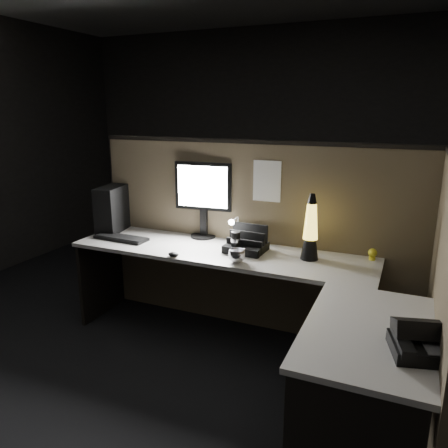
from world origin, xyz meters
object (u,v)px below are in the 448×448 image
at_px(lava_lamp, 310,232).
at_px(pc_tower, 113,209).
at_px(keyboard, 121,238).
at_px(desk_phone, 423,340).
at_px(monitor, 203,192).

bearing_deg(lava_lamp, pc_tower, 178.25).
distance_m(pc_tower, keyboard, 0.35).
relative_size(pc_tower, desk_phone, 1.24).
xyz_separation_m(pc_tower, desk_phone, (2.45, -1.07, -0.13)).
xyz_separation_m(lava_lamp, desk_phone, (0.73, -1.02, -0.14)).
bearing_deg(keyboard, desk_phone, -19.21).
bearing_deg(monitor, pc_tower, -173.74).
bearing_deg(lava_lamp, desk_phone, -54.45).
height_order(keyboard, desk_phone, desk_phone).
xyz_separation_m(pc_tower, monitor, (0.80, 0.15, 0.18)).
bearing_deg(lava_lamp, monitor, 167.66).
bearing_deg(pc_tower, lava_lamp, -12.65).
distance_m(monitor, keyboard, 0.76).
xyz_separation_m(monitor, desk_phone, (1.65, -1.22, -0.31)).
height_order(pc_tower, keyboard, pc_tower).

